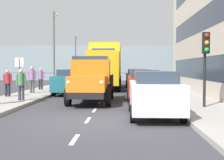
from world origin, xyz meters
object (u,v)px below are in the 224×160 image
pedestrian_couple_b (21,82)px  street_sign (20,71)px  car_red_kerbside_1 (144,84)px  car_teal_oppositeside_0 (70,81)px  truck_vintage_orange (91,80)px  traffic_light_near (206,53)px  lorry_cargo_yellow (106,65)px  pedestrian_couple_a (8,81)px  car_navy_kerbside_2 (139,80)px  car_black_kerbside_3 (136,78)px  car_white_kerbside_near (154,93)px  pedestrian_by_lamp (32,77)px  pedestrian_near_railing (41,77)px  lamp_post_far (76,54)px  car_grey_oppositeside_1 (83,78)px  lamp_post_promenade (54,42)px

pedestrian_couple_b → street_sign: bearing=-66.6°
car_red_kerbside_1 → car_teal_oppositeside_0: bearing=-33.3°
truck_vintage_orange → traffic_light_near: (-5.19, 2.50, 1.29)m
lorry_cargo_yellow → car_red_kerbside_1: bearing=108.1°
truck_vintage_orange → pedestrian_couple_a: (5.13, -1.73, -0.11)m
truck_vintage_orange → traffic_light_near: 5.90m
car_navy_kerbside_2 → car_black_kerbside_3: (0.00, -5.73, 0.00)m
car_white_kerbside_near → pedestrian_couple_a: size_ratio=2.64×
pedestrian_by_lamp → pedestrian_near_railing: 3.10m
pedestrian_near_railing → lamp_post_far: 13.32m
car_white_kerbside_near → car_grey_oppositeside_1: (4.82, -14.94, 0.00)m
truck_vintage_orange → pedestrian_couple_b: (3.59, 0.32, -0.08)m
car_black_kerbside_3 → pedestrian_couple_b: size_ratio=2.54×
car_red_kerbside_1 → pedestrian_couple_a: (7.97, -0.08, 0.17)m
street_sign → car_white_kerbside_near: bearing=145.1°
pedestrian_by_lamp → lorry_cargo_yellow: bearing=-128.2°
car_black_kerbside_3 → car_teal_oppositeside_0: bearing=57.9°
pedestrian_couple_a → street_sign: 1.65m
car_white_kerbside_near → car_grey_oppositeside_1: same height
truck_vintage_orange → pedestrian_near_railing: size_ratio=3.39×
lamp_post_promenade → lamp_post_far: lamp_post_promenade is taller
lorry_cargo_yellow → pedestrian_by_lamp: bearing=51.8°
car_black_kerbside_3 → street_sign: bearing=59.9°
lamp_post_far → street_sign: 19.67m
car_white_kerbside_near → lamp_post_promenade: 15.91m
lorry_cargo_yellow → car_navy_kerbside_2: 4.28m
pedestrian_couple_b → street_sign: street_sign is taller
car_white_kerbside_near → lamp_post_promenade: lamp_post_promenade is taller
car_navy_kerbside_2 → pedestrian_couple_a: size_ratio=2.59×
car_black_kerbside_3 → street_sign: street_sign is taller
truck_vintage_orange → street_sign: 4.11m
truck_vintage_orange → car_grey_oppositeside_1: truck_vintage_orange is taller
lorry_cargo_yellow → street_sign: size_ratio=3.65×
pedestrian_couple_a → pedestrian_by_lamp: pedestrian_by_lamp is taller
car_navy_kerbside_2 → pedestrian_near_railing: (7.58, -0.38, 0.23)m
truck_vintage_orange → pedestrian_by_lamp: size_ratio=3.17×
pedestrian_by_lamp → lamp_post_far: lamp_post_far is taller
traffic_light_near → lamp_post_promenade: size_ratio=0.49×
car_navy_kerbside_2 → car_black_kerbside_3: same height
car_red_kerbside_1 → lorry_cargo_yellow: bearing=-71.9°
pedestrian_couple_b → lamp_post_far: bearing=-88.5°
car_grey_oppositeside_1 → lamp_post_promenade: bearing=24.7°
street_sign → lorry_cargo_yellow: bearing=-114.4°
car_navy_kerbside_2 → pedestrian_by_lamp: size_ratio=2.29×
car_navy_kerbside_2 → street_sign: (6.87, 6.10, 0.79)m
car_grey_oppositeside_1 → pedestrian_near_railing: pedestrian_near_railing is taller
lorry_cargo_yellow → car_teal_oppositeside_0: (2.12, 5.07, -1.18)m
truck_vintage_orange → car_grey_oppositeside_1: 11.01m
truck_vintage_orange → car_white_kerbside_near: bearing=124.7°
lorry_cargo_yellow → pedestrian_couple_b: (3.74, 10.21, -0.98)m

